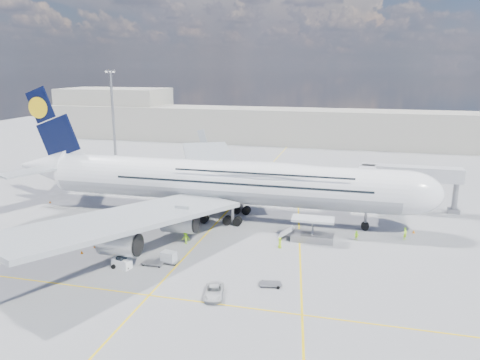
% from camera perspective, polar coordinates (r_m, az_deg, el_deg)
% --- Properties ---
extents(ground, '(300.00, 300.00, 0.00)m').
position_cam_1_polar(ground, '(75.25, -4.51, -6.97)').
color(ground, gray).
rests_on(ground, ground).
extents(taxi_line_main, '(0.25, 220.00, 0.01)m').
position_cam_1_polar(taxi_line_main, '(75.25, -4.51, -6.96)').
color(taxi_line_main, yellow).
rests_on(taxi_line_main, ground).
extents(taxi_line_cross, '(120.00, 0.25, 0.01)m').
position_cam_1_polar(taxi_line_cross, '(58.33, -11.01, -13.63)').
color(taxi_line_cross, yellow).
rests_on(taxi_line_cross, ground).
extents(taxi_line_diag, '(14.16, 99.06, 0.01)m').
position_cam_1_polar(taxi_line_diag, '(81.50, 7.20, -5.38)').
color(taxi_line_diag, yellow).
rests_on(taxi_line_diag, ground).
extents(airliner, '(77.26, 79.15, 23.71)m').
position_cam_1_polar(airliner, '(82.23, -2.19, -0.12)').
color(airliner, white).
rests_on(airliner, ground).
extents(jet_bridge, '(18.80, 12.10, 8.50)m').
position_cam_1_polar(jet_bridge, '(89.90, 18.27, 0.38)').
color(jet_bridge, '#B7B7BC').
rests_on(jet_bridge, ground).
extents(cargo_loader, '(8.53, 3.20, 3.67)m').
position_cam_1_polar(cargo_loader, '(74.15, 8.69, -6.38)').
color(cargo_loader, silver).
rests_on(cargo_loader, ground).
extents(light_mast, '(3.00, 0.70, 25.50)m').
position_cam_1_polar(light_mast, '(128.80, -15.20, 7.34)').
color(light_mast, gray).
rests_on(light_mast, ground).
extents(terminal, '(180.00, 16.00, 12.00)m').
position_cam_1_polar(terminal, '(164.44, 6.20, 6.51)').
color(terminal, '#B2AD9E').
rests_on(terminal, ground).
extents(hangar, '(40.00, 22.00, 18.00)m').
position_cam_1_polar(hangar, '(191.55, -14.95, 8.05)').
color(hangar, '#B2AD9E').
rests_on(hangar, ground).
extents(tree_line, '(160.00, 6.00, 8.00)m').
position_cam_1_polar(tree_line, '(208.43, 19.05, 6.81)').
color(tree_line, '#193814').
rests_on(tree_line, ground).
extents(dolly_row_a, '(3.35, 2.62, 0.44)m').
position_cam_1_polar(dolly_row_a, '(81.62, -17.36, -5.65)').
color(dolly_row_a, gray).
rests_on(dolly_row_a, ground).
extents(dolly_row_b, '(3.50, 2.38, 0.47)m').
position_cam_1_polar(dolly_row_b, '(74.25, -16.13, -7.49)').
color(dolly_row_b, gray).
rests_on(dolly_row_b, ground).
extents(dolly_row_c, '(3.03, 1.73, 0.43)m').
position_cam_1_polar(dolly_row_c, '(66.10, -10.55, -9.89)').
color(dolly_row_c, gray).
rests_on(dolly_row_c, ground).
extents(dolly_back, '(3.24, 2.36, 0.43)m').
position_cam_1_polar(dolly_back, '(77.23, -18.48, -6.85)').
color(dolly_back, gray).
rests_on(dolly_back, ground).
extents(dolly_nose_far, '(2.95, 1.98, 0.40)m').
position_cam_1_polar(dolly_nose_far, '(59.44, 3.72, -12.51)').
color(dolly_nose_far, gray).
rests_on(dolly_nose_far, ground).
extents(dolly_nose_near, '(2.89, 1.88, 1.70)m').
position_cam_1_polar(dolly_nose_near, '(66.04, -8.68, -9.28)').
color(dolly_nose_near, gray).
rests_on(dolly_nose_near, ground).
extents(baggage_tug, '(2.96, 1.96, 1.70)m').
position_cam_1_polar(baggage_tug, '(65.91, -14.22, -9.77)').
color(baggage_tug, white).
rests_on(baggage_tug, ground).
extents(catering_truck_inner, '(7.16, 3.70, 4.07)m').
position_cam_1_polar(catering_truck_inner, '(101.37, -4.35, -0.35)').
color(catering_truck_inner, gray).
rests_on(catering_truck_inner, ground).
extents(catering_truck_outer, '(6.40, 4.18, 3.54)m').
position_cam_1_polar(catering_truck_outer, '(119.89, -8.77, 1.60)').
color(catering_truck_outer, gray).
rests_on(catering_truck_outer, ground).
extents(service_van, '(3.01, 4.91, 1.27)m').
position_cam_1_polar(service_van, '(56.82, -3.21, -13.44)').
color(service_van, silver).
rests_on(service_van, ground).
extents(crew_nose, '(0.82, 0.86, 1.98)m').
position_cam_1_polar(crew_nose, '(78.12, 19.49, -6.18)').
color(crew_nose, '#B0FB1A').
rests_on(crew_nose, ground).
extents(crew_loader, '(0.93, 0.84, 1.57)m').
position_cam_1_polar(crew_loader, '(75.62, 14.01, -6.61)').
color(crew_loader, '#B1FF1A').
rests_on(crew_loader, ground).
extents(crew_wing, '(0.51, 1.12, 1.88)m').
position_cam_1_polar(crew_wing, '(77.80, -13.78, -5.89)').
color(crew_wing, '#CCFF1A').
rests_on(crew_wing, ground).
extents(crew_van, '(0.61, 0.87, 1.68)m').
position_cam_1_polar(crew_van, '(70.78, 4.88, -7.62)').
color(crew_van, '#BEF619').
rests_on(crew_van, ground).
extents(crew_tug, '(1.26, 0.76, 1.90)m').
position_cam_1_polar(crew_tug, '(72.47, -6.61, -7.05)').
color(crew_tug, '#A1F81A').
rests_on(crew_tug, ground).
extents(cone_nose, '(0.44, 0.44, 0.56)m').
position_cam_1_polar(cone_nose, '(81.76, 20.42, -5.91)').
color(cone_nose, orange).
rests_on(cone_nose, ground).
extents(cone_wing_left_inner, '(0.46, 0.46, 0.59)m').
position_cam_1_polar(cone_wing_left_inner, '(92.63, -3.44, -2.75)').
color(cone_wing_left_inner, orange).
rests_on(cone_wing_left_inner, ground).
extents(cone_wing_left_outer, '(0.50, 0.50, 0.64)m').
position_cam_1_polar(cone_wing_left_outer, '(110.00, -8.23, -0.19)').
color(cone_wing_left_outer, orange).
rests_on(cone_wing_left_outer, ground).
extents(cone_wing_right_inner, '(0.42, 0.42, 0.53)m').
position_cam_1_polar(cone_wing_right_inner, '(72.46, -18.73, -8.31)').
color(cone_wing_right_inner, orange).
rests_on(cone_wing_right_inner, ground).
extents(cone_wing_right_outer, '(0.50, 0.50, 0.64)m').
position_cam_1_polar(cone_wing_right_outer, '(74.22, -17.25, -7.62)').
color(cone_wing_right_outer, orange).
rests_on(cone_wing_right_outer, ground).
extents(cone_tail, '(0.39, 0.39, 0.50)m').
position_cam_1_polar(cone_tail, '(100.41, -22.15, -2.49)').
color(cone_tail, orange).
rests_on(cone_tail, ground).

